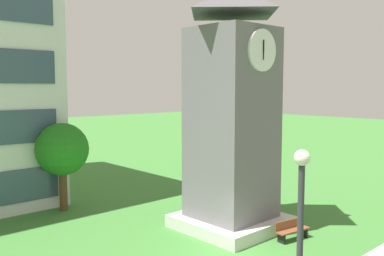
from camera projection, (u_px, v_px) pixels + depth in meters
The scene contains 4 objects.
clock_tower at pixel (232, 122), 20.44m from camera, with size 4.62×4.62×11.57m.
park_bench at pixel (292, 230), 19.23m from camera, with size 1.85×0.75×0.88m.
street_lamp at pixel (300, 243), 9.31m from camera, with size 0.36×0.36×5.56m.
tree_streetside at pixel (62, 150), 23.57m from camera, with size 2.93×2.93×4.93m.
Camera 1 is at (-11.85, -10.74, 6.90)m, focal length 39.68 mm.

